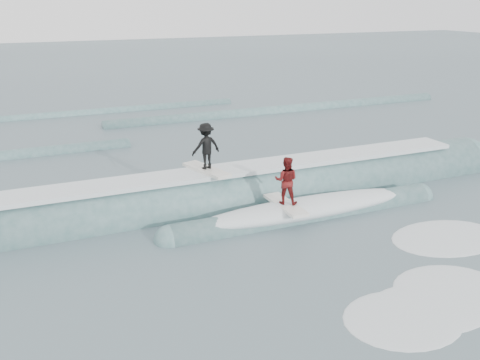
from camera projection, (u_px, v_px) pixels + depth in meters
name	position (u px, v px, depth m)	size (l,w,h in m)	color
ground	(308.00, 272.00, 13.57)	(160.00, 160.00, 0.00)	#374651
breaking_wave	(237.00, 202.00, 18.05)	(23.20, 3.91, 2.26)	#3D6667
surfer_black	(206.00, 149.00, 17.29)	(1.09, 2.07, 1.61)	silver
surfer_red	(286.00, 184.00, 16.30)	(0.92, 2.00, 1.59)	silver
whitewater	(433.00, 287.00, 12.85)	(6.79, 4.81, 0.10)	silver
far_swells	(119.00, 128.00, 28.41)	(43.47, 8.65, 0.80)	#3D6667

